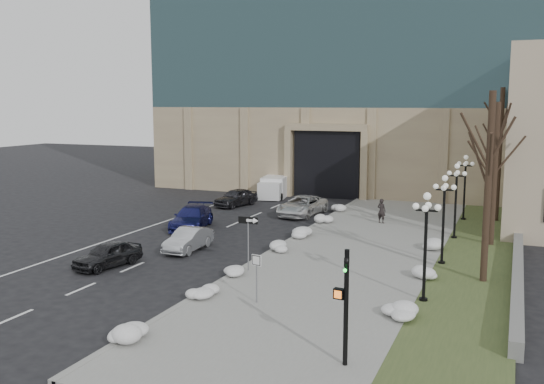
{
  "coord_description": "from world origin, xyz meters",
  "views": [
    {
      "loc": [
        11.69,
        -19.47,
        8.47
      ],
      "look_at": [
        -0.93,
        11.54,
        3.5
      ],
      "focal_mm": 40.0,
      "sensor_mm": 36.0,
      "label": 1
    }
  ],
  "objects_px": {
    "pedestrian": "(381,211)",
    "keep_sign": "(257,268)",
    "lamppost_a": "(426,232)",
    "car_c": "(192,218)",
    "lamppost_c": "(456,191)",
    "car_b": "(188,240)",
    "lamppost_d": "(465,179)",
    "car_e": "(236,197)",
    "lamppost_b": "(444,207)",
    "box_truck": "(275,187)",
    "car_a": "(108,255)",
    "car_d": "(302,206)",
    "one_way_sign": "(251,227)",
    "traffic_signal": "(345,310)"
  },
  "relations": [
    {
      "from": "pedestrian",
      "to": "keep_sign",
      "type": "relative_size",
      "value": 0.79
    },
    {
      "from": "lamppost_a",
      "to": "car_c",
      "type": "bearing_deg",
      "value": 149.96
    },
    {
      "from": "lamppost_c",
      "to": "car_b",
      "type": "bearing_deg",
      "value": -147.76
    },
    {
      "from": "keep_sign",
      "to": "lamppost_d",
      "type": "relative_size",
      "value": 0.46
    },
    {
      "from": "car_c",
      "to": "pedestrian",
      "type": "xyz_separation_m",
      "value": [
        11.61,
        6.14,
        0.23
      ]
    },
    {
      "from": "car_e",
      "to": "lamppost_b",
      "type": "relative_size",
      "value": 0.89
    },
    {
      "from": "car_c",
      "to": "box_truck",
      "type": "xyz_separation_m",
      "value": [
        0.03,
        15.17,
        0.15
      ]
    },
    {
      "from": "car_a",
      "to": "car_e",
      "type": "relative_size",
      "value": 0.9
    },
    {
      "from": "car_d",
      "to": "lamppost_d",
      "type": "bearing_deg",
      "value": 16.79
    },
    {
      "from": "car_a",
      "to": "lamppost_c",
      "type": "height_order",
      "value": "lamppost_c"
    },
    {
      "from": "car_b",
      "to": "car_c",
      "type": "relative_size",
      "value": 0.76
    },
    {
      "from": "car_c",
      "to": "one_way_sign",
      "type": "height_order",
      "value": "one_way_sign"
    },
    {
      "from": "car_b",
      "to": "one_way_sign",
      "type": "relative_size",
      "value": 1.38
    },
    {
      "from": "box_truck",
      "to": "lamppost_b",
      "type": "relative_size",
      "value": 1.28
    },
    {
      "from": "car_c",
      "to": "lamppost_c",
      "type": "distance_m",
      "value": 17.27
    },
    {
      "from": "lamppost_c",
      "to": "lamppost_a",
      "type": "bearing_deg",
      "value": -90.0
    },
    {
      "from": "car_d",
      "to": "box_truck",
      "type": "distance_m",
      "value": 9.39
    },
    {
      "from": "one_way_sign",
      "to": "traffic_signal",
      "type": "height_order",
      "value": "traffic_signal"
    },
    {
      "from": "keep_sign",
      "to": "traffic_signal",
      "type": "distance_m",
      "value": 6.78
    },
    {
      "from": "box_truck",
      "to": "lamppost_a",
      "type": "xyz_separation_m",
      "value": [
        16.77,
        -24.88,
        2.18
      ]
    },
    {
      "from": "lamppost_b",
      "to": "car_c",
      "type": "bearing_deg",
      "value": 169.17
    },
    {
      "from": "pedestrian",
      "to": "traffic_signal",
      "type": "distance_m",
      "value": 23.7
    },
    {
      "from": "lamppost_a",
      "to": "lamppost_b",
      "type": "relative_size",
      "value": 1.0
    },
    {
      "from": "car_d",
      "to": "box_truck",
      "type": "bearing_deg",
      "value": 129.25
    },
    {
      "from": "car_e",
      "to": "keep_sign",
      "type": "relative_size",
      "value": 1.95
    },
    {
      "from": "car_b",
      "to": "lamppost_b",
      "type": "xyz_separation_m",
      "value": [
        13.9,
        2.27,
        2.42
      ]
    },
    {
      "from": "car_d",
      "to": "car_e",
      "type": "relative_size",
      "value": 1.24
    },
    {
      "from": "car_b",
      "to": "car_c",
      "type": "xyz_separation_m",
      "value": [
        -2.9,
        5.48,
        0.1
      ]
    },
    {
      "from": "car_e",
      "to": "pedestrian",
      "type": "relative_size",
      "value": 2.48
    },
    {
      "from": "car_a",
      "to": "pedestrian",
      "type": "relative_size",
      "value": 2.24
    },
    {
      "from": "traffic_signal",
      "to": "lamppost_b",
      "type": "xyz_separation_m",
      "value": [
        1.42,
        14.02,
        1.13
      ]
    },
    {
      "from": "traffic_signal",
      "to": "lamppost_c",
      "type": "bearing_deg",
      "value": 93.45
    },
    {
      "from": "car_a",
      "to": "lamppost_d",
      "type": "distance_m",
      "value": 25.65
    },
    {
      "from": "car_e",
      "to": "one_way_sign",
      "type": "bearing_deg",
      "value": -48.54
    },
    {
      "from": "car_c",
      "to": "car_d",
      "type": "distance_m",
      "value": 9.11
    },
    {
      "from": "car_a",
      "to": "pedestrian",
      "type": "xyz_separation_m",
      "value": [
        10.83,
        16.25,
        0.32
      ]
    },
    {
      "from": "car_a",
      "to": "car_b",
      "type": "xyz_separation_m",
      "value": [
        2.12,
        4.63,
        -0.01
      ]
    },
    {
      "from": "car_e",
      "to": "box_truck",
      "type": "relative_size",
      "value": 0.7
    },
    {
      "from": "car_d",
      "to": "one_way_sign",
      "type": "xyz_separation_m",
      "value": [
        2.87,
        -15.78,
        1.62
      ]
    },
    {
      "from": "car_d",
      "to": "lamppost_c",
      "type": "xyz_separation_m",
      "value": [
        11.49,
        -4.11,
        2.34
      ]
    },
    {
      "from": "lamppost_c",
      "to": "lamppost_d",
      "type": "height_order",
      "value": "same"
    },
    {
      "from": "box_truck",
      "to": "car_c",
      "type": "bearing_deg",
      "value": -99.71
    },
    {
      "from": "lamppost_d",
      "to": "lamppost_a",
      "type": "bearing_deg",
      "value": -90.0
    },
    {
      "from": "car_c",
      "to": "lamppost_b",
      "type": "height_order",
      "value": "lamppost_b"
    },
    {
      "from": "car_c",
      "to": "one_way_sign",
      "type": "distance_m",
      "value": 11.82
    },
    {
      "from": "car_a",
      "to": "pedestrian",
      "type": "height_order",
      "value": "pedestrian"
    },
    {
      "from": "car_c",
      "to": "car_d",
      "type": "bearing_deg",
      "value": 40.09
    },
    {
      "from": "car_e",
      "to": "car_b",
      "type": "bearing_deg",
      "value": -61.11
    },
    {
      "from": "car_b",
      "to": "keep_sign",
      "type": "height_order",
      "value": "keep_sign"
    },
    {
      "from": "one_way_sign",
      "to": "car_a",
      "type": "bearing_deg",
      "value": -170.43
    }
  ]
}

